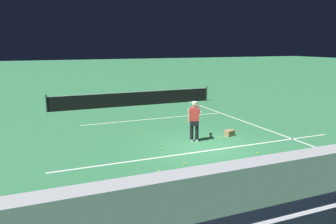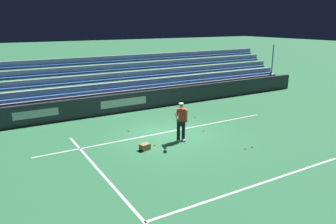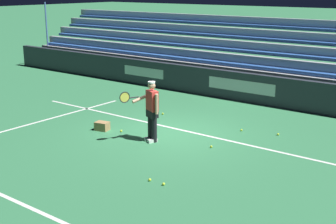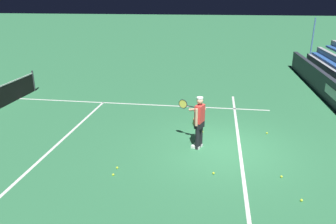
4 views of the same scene
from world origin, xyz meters
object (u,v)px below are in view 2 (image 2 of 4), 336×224
object	(u,v)px
tennis_ball_toward_net	(128,131)
tennis_ball_far_right	(245,149)
tennis_player	(181,122)
tennis_ball_far_left	(204,131)
ball_box_cardboard	(145,147)
tennis_ball_on_baseline	(252,147)
tennis_ball_midcourt	(182,121)
tennis_ball_by_box	(155,145)
tennis_ball_near_player	(195,117)

from	to	relation	value
tennis_ball_toward_net	tennis_ball_far_right	bearing A→B (deg)	125.11
tennis_player	tennis_ball_far_left	distance (m)	1.94
ball_box_cardboard	tennis_ball_far_left	distance (m)	3.56
tennis_ball_far_left	tennis_ball_on_baseline	size ratio (longest dim) A/B	1.00
tennis_ball_midcourt	tennis_ball_toward_net	xyz separation A→B (m)	(3.03, -0.01, 0.00)
tennis_ball_by_box	tennis_ball_on_baseline	world-z (taller)	same
tennis_ball_far_left	tennis_ball_far_right	xyz separation A→B (m)	(-0.10, 2.74, 0.00)
tennis_ball_near_player	tennis_ball_toward_net	xyz separation A→B (m)	(4.09, 0.27, 0.00)
ball_box_cardboard	tennis_ball_far_right	bearing A→B (deg)	150.06
tennis_ball_midcourt	tennis_ball_toward_net	distance (m)	3.03
tennis_ball_by_box	tennis_ball_midcourt	world-z (taller)	same
tennis_ball_far_left	tennis_ball_midcourt	world-z (taller)	same
tennis_ball_toward_net	ball_box_cardboard	bearing A→B (deg)	81.50
tennis_ball_by_box	tennis_ball_far_left	world-z (taller)	same
tennis_ball_far_left	tennis_ball_toward_net	bearing A→B (deg)	-30.61
tennis_ball_by_box	tennis_ball_far_left	xyz separation A→B (m)	(-2.91, -0.45, 0.00)
tennis_ball_by_box	tennis_ball_far_right	world-z (taller)	same
tennis_player	tennis_ball_near_player	size ratio (longest dim) A/B	25.98
tennis_ball_far_left	tennis_ball_by_box	bearing A→B (deg)	8.75
ball_box_cardboard	tennis_ball_by_box	xyz separation A→B (m)	(-0.59, -0.22, -0.10)
ball_box_cardboard	tennis_ball_midcourt	size ratio (longest dim) A/B	6.06
tennis_ball_by_box	tennis_ball_toward_net	distance (m)	2.30
tennis_ball_midcourt	tennis_ball_far_right	size ratio (longest dim) A/B	1.00
tennis_ball_far_right	tennis_player	bearing A→B (deg)	-51.34
tennis_ball_toward_net	tennis_ball_far_left	bearing A→B (deg)	149.39
tennis_ball_midcourt	tennis_ball_far_right	distance (m)	4.57
tennis_ball_by_box	tennis_ball_far_left	size ratio (longest dim) A/B	1.00
tennis_player	tennis_ball_toward_net	xyz separation A→B (m)	(1.46, -2.38, -0.86)
tennis_ball_far_right	ball_box_cardboard	bearing A→B (deg)	-29.94
tennis_ball_by_box	tennis_ball_toward_net	xyz separation A→B (m)	(0.21, -2.29, 0.00)
tennis_ball_near_player	tennis_ball_far_left	xyz separation A→B (m)	(0.97, 2.12, 0.00)
tennis_ball_far_left	tennis_ball_far_right	size ratio (longest dim) A/B	1.00
tennis_ball_near_player	tennis_ball_midcourt	bearing A→B (deg)	15.11
ball_box_cardboard	tennis_ball_on_baseline	size ratio (longest dim) A/B	6.06
tennis_ball_midcourt	tennis_ball_by_box	bearing A→B (deg)	38.92
tennis_ball_toward_net	tennis_ball_on_baseline	bearing A→B (deg)	128.29
tennis_ball_near_player	tennis_ball_toward_net	world-z (taller)	same
tennis_ball_near_player	ball_box_cardboard	bearing A→B (deg)	31.93
ball_box_cardboard	tennis_ball_toward_net	world-z (taller)	ball_box_cardboard
tennis_ball_on_baseline	tennis_ball_toward_net	size ratio (longest dim) A/B	1.00
tennis_ball_far_right	tennis_ball_on_baseline	world-z (taller)	same
tennis_ball_by_box	tennis_ball_near_player	bearing A→B (deg)	-146.54
ball_box_cardboard	tennis_ball_midcourt	bearing A→B (deg)	-143.77
tennis_ball_midcourt	tennis_ball_toward_net	world-z (taller)	same
tennis_ball_near_player	tennis_ball_far_right	distance (m)	4.93
tennis_ball_far_right	tennis_ball_on_baseline	size ratio (longest dim) A/B	1.00
tennis_ball_far_left	tennis_ball_toward_net	xyz separation A→B (m)	(3.12, -1.84, 0.00)
tennis_ball_far_left	tennis_ball_on_baseline	xyz separation A→B (m)	(-0.49, 2.73, 0.00)
tennis_ball_by_box	tennis_ball_far_right	size ratio (longest dim) A/B	1.00
tennis_player	tennis_ball_far_right	bearing A→B (deg)	128.66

